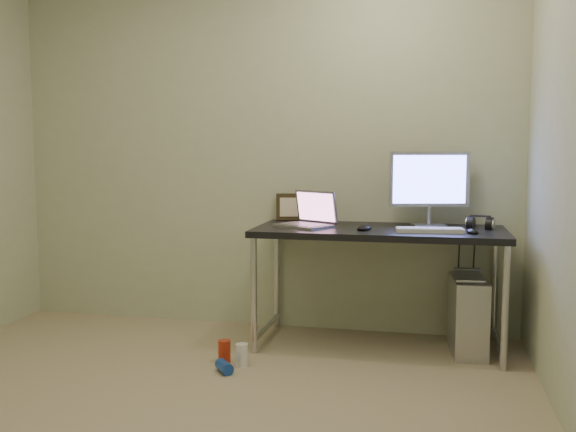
{
  "coord_description": "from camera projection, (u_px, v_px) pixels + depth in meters",
  "views": [
    {
      "loc": [
        1.15,
        -2.54,
        1.24
      ],
      "look_at": [
        0.35,
        1.07,
        0.85
      ],
      "focal_mm": 40.0,
      "sensor_mm": 36.0,
      "label": 1
    }
  ],
  "objects": [
    {
      "name": "floor",
      "position": [
        159.0,
        429.0,
        2.85
      ],
      "size": [
        3.5,
        3.5,
        0.0
      ],
      "primitive_type": "plane",
      "color": "tan",
      "rests_on": "ground"
    },
    {
      "name": "wall_back",
      "position": [
        260.0,
        147.0,
        4.41
      ],
      "size": [
        3.5,
        0.02,
        2.5
      ],
      "primitive_type": "cube",
      "color": "beige",
      "rests_on": "ground"
    },
    {
      "name": "desk",
      "position": [
        379.0,
        241.0,
        3.97
      ],
      "size": [
        1.53,
        0.67,
        0.75
      ],
      "color": "black",
      "rests_on": "ground"
    },
    {
      "name": "tower_computer",
      "position": [
        468.0,
        315.0,
        3.89
      ],
      "size": [
        0.23,
        0.46,
        0.49
      ],
      "rotation": [
        0.0,
        0.0,
        0.08
      ],
      "color": "silver",
      "rests_on": "ground"
    },
    {
      "name": "cable_a",
      "position": [
        458.0,
        278.0,
        4.17
      ],
      "size": [
        0.01,
        0.16,
        0.69
      ],
      "primitive_type": "cylinder",
      "rotation": [
        0.21,
        0.0,
        0.0
      ],
      "color": "black",
      "rests_on": "ground"
    },
    {
      "name": "cable_b",
      "position": [
        473.0,
        283.0,
        4.13
      ],
      "size": [
        0.02,
        0.11,
        0.71
      ],
      "primitive_type": "cylinder",
      "rotation": [
        0.14,
        0.0,
        0.09
      ],
      "color": "black",
      "rests_on": "ground"
    },
    {
      "name": "can_red",
      "position": [
        224.0,
        351.0,
        3.73
      ],
      "size": [
        0.08,
        0.08,
        0.13
      ],
      "primitive_type": "cylinder",
      "rotation": [
        0.0,
        0.0,
        0.14
      ],
      "color": "#B92E15",
      "rests_on": "ground"
    },
    {
      "name": "can_white",
      "position": [
        242.0,
        355.0,
        3.66
      ],
      "size": [
        0.07,
        0.07,
        0.13
      ],
      "primitive_type": "cylinder",
      "rotation": [
        0.0,
        0.0,
        0.0
      ],
      "color": "white",
      "rests_on": "ground"
    },
    {
      "name": "can_blue",
      "position": [
        224.0,
        367.0,
        3.55
      ],
      "size": [
        0.13,
        0.14,
        0.07
      ],
      "primitive_type": "cylinder",
      "rotation": [
        1.57,
        0.0,
        0.68
      ],
      "color": "#1A42A9",
      "rests_on": "ground"
    },
    {
      "name": "laptop",
      "position": [
        308.0,
        218.0,
        4.04
      ],
      "size": [
        0.41,
        0.39,
        0.22
      ],
      "rotation": [
        0.0,
        0.0,
        -0.52
      ],
      "color": "#A4A5AC",
      "rests_on": "desk"
    },
    {
      "name": "monitor",
      "position": [
        430.0,
        183.0,
        4.03
      ],
      "size": [
        0.49,
        0.19,
        0.47
      ],
      "rotation": [
        0.0,
        0.0,
        0.24
      ],
      "color": "#A4A5AC",
      "rests_on": "desk"
    },
    {
      "name": "keyboard",
      "position": [
        430.0,
        230.0,
        3.77
      ],
      "size": [
        0.4,
        0.17,
        0.02
      ],
      "primitive_type": "cube",
      "rotation": [
        0.0,
        0.0,
        0.11
      ],
      "color": "silver",
      "rests_on": "desk"
    },
    {
      "name": "mouse_right",
      "position": [
        473.0,
        230.0,
        3.71
      ],
      "size": [
        0.08,
        0.11,
        0.04
      ],
      "primitive_type": "ellipsoid",
      "rotation": [
        0.0,
        0.0,
        0.21
      ],
      "color": "black",
      "rests_on": "desk"
    },
    {
      "name": "mouse_left",
      "position": [
        364.0,
        227.0,
        3.86
      ],
      "size": [
        0.11,
        0.14,
        0.04
      ],
      "primitive_type": "ellipsoid",
      "rotation": [
        0.0,
        0.0,
        -0.33
      ],
      "color": "black",
      "rests_on": "desk"
    },
    {
      "name": "headphones",
      "position": [
        480.0,
        224.0,
        3.93
      ],
      "size": [
        0.18,
        0.1,
        0.1
      ],
      "rotation": [
        0.0,
        0.0,
        -0.29
      ],
      "color": "black",
      "rests_on": "desk"
    },
    {
      "name": "picture_frame",
      "position": [
        293.0,
        207.0,
        4.38
      ],
      "size": [
        0.24,
        0.12,
        0.19
      ],
      "primitive_type": "cube",
      "rotation": [
        -0.21,
        0.0,
        0.23
      ],
      "color": "black",
      "rests_on": "desk"
    },
    {
      "name": "webcam",
      "position": [
        316.0,
        209.0,
        4.27
      ],
      "size": [
        0.04,
        0.03,
        0.12
      ],
      "rotation": [
        0.0,
        0.0,
        -0.14
      ],
      "color": "silver",
      "rests_on": "desk"
    }
  ]
}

